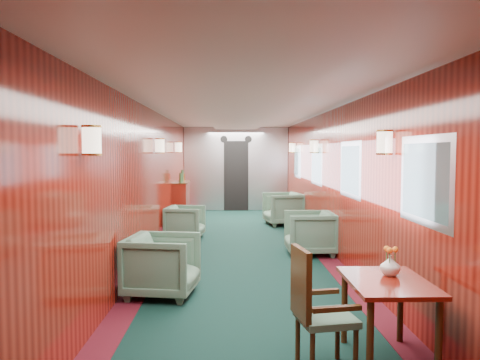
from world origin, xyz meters
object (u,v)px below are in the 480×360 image
(armchair_left_near, at_px, (162,265))
(armchair_right_far, at_px, (283,209))
(credenza, at_px, (181,202))
(dining_table, at_px, (387,293))
(side_chair, at_px, (315,305))
(armchair_left_far, at_px, (185,222))
(armchair_right_near, at_px, (310,233))

(armchair_left_near, distance_m, armchair_right_far, 5.65)
(credenza, relative_size, armchair_left_near, 1.59)
(dining_table, bearing_deg, credenza, 108.49)
(side_chair, xyz_separation_m, armchair_right_far, (0.61, 7.21, -0.15))
(dining_table, relative_size, armchair_left_far, 1.27)
(armchair_left_far, bearing_deg, dining_table, -150.76)
(armchair_left_near, distance_m, armchair_right_near, 3.02)
(armchair_left_far, bearing_deg, armchair_right_far, -44.04)
(side_chair, distance_m, armchair_left_near, 2.43)
(side_chair, xyz_separation_m, armchair_right_near, (0.68, 4.10, -0.17))
(armchair_right_far, bearing_deg, armchair_left_near, -31.38)
(credenza, bearing_deg, armchair_left_near, -86.60)
(armchair_right_near, bearing_deg, armchair_left_near, -44.89)
(side_chair, relative_size, armchair_right_near, 1.23)
(armchair_left_far, bearing_deg, armchair_left_near, -171.28)
(armchair_right_far, bearing_deg, dining_table, -9.99)
(side_chair, distance_m, armchair_right_far, 7.24)
(side_chair, bearing_deg, armchair_left_far, 95.42)
(credenza, bearing_deg, dining_table, -71.95)
(credenza, relative_size, armchair_right_far, 1.53)
(armchair_right_far, bearing_deg, armchair_right_near, -8.70)
(dining_table, relative_size, armchair_left_near, 1.13)
(armchair_left_near, relative_size, armchair_right_far, 0.96)
(armchair_left_near, xyz_separation_m, armchair_left_far, (-0.06, 3.60, -0.04))
(side_chair, height_order, armchair_right_near, side_chair)
(credenza, distance_m, armchair_left_near, 5.55)
(armchair_left_near, distance_m, armchair_left_far, 3.60)
(side_chair, bearing_deg, armchair_left_near, 116.76)
(side_chair, height_order, armchair_left_far, side_chair)
(dining_table, height_order, side_chair, side_chair)
(dining_table, distance_m, armchair_right_near, 3.95)
(credenza, height_order, armchair_right_far, credenza)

